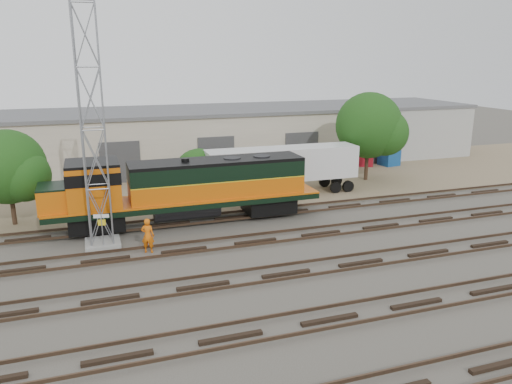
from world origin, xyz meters
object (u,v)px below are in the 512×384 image
object	(u,v)px
locomotive	(182,188)
signal_tower	(93,134)
worker	(148,236)
semi_trailer	(286,165)

from	to	relation	value
locomotive	signal_tower	xyz separation A→B (m)	(-4.83, -2.09, 3.84)
locomotive	worker	distance (m)	4.97
signal_tower	worker	distance (m)	5.98
signal_tower	semi_trailer	world-z (taller)	signal_tower
locomotive	worker	bearing A→B (deg)	-122.66
locomotive	signal_tower	distance (m)	6.51
worker	signal_tower	bearing A→B (deg)	-17.66
semi_trailer	locomotive	bearing A→B (deg)	-151.76
signal_tower	semi_trailer	size ratio (longest dim) A/B	1.10
locomotive	semi_trailer	world-z (taller)	locomotive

